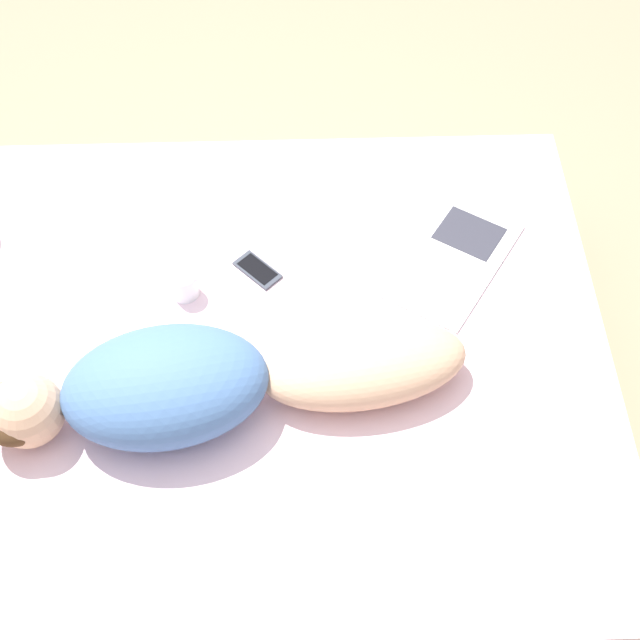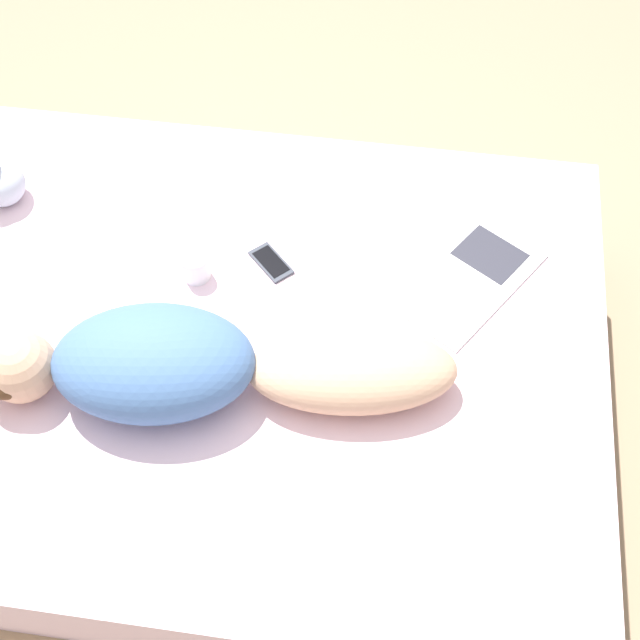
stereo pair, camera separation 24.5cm
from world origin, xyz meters
name	(u,v)px [view 1 (the left image)]	position (x,y,z in m)	size (l,w,h in m)	color
ground_plane	(247,438)	(0.00, 0.00, 0.00)	(12.00, 12.00, 0.00)	#9E8466
bed	(241,397)	(0.00, 0.00, 0.26)	(1.70, 2.13, 0.53)	tan
person	(207,383)	(-0.18, 0.06, 0.63)	(0.45, 1.27, 0.23)	tan
open_magazine	(453,258)	(0.29, -0.64, 0.53)	(0.53, 0.47, 0.01)	white
coffee_mug	(184,283)	(0.19, 0.15, 0.57)	(0.11, 0.08, 0.08)	white
cell_phone	(257,270)	(0.27, -0.06, 0.53)	(0.15, 0.15, 0.01)	#333842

